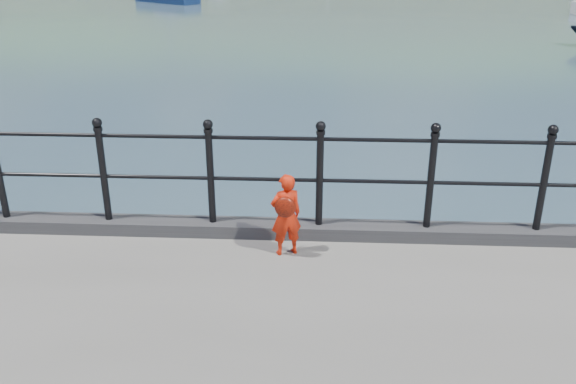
{
  "coord_description": "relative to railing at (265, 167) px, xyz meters",
  "views": [
    {
      "loc": [
        0.59,
        -6.33,
        4.15
      ],
      "look_at": [
        0.26,
        -0.2,
        1.55
      ],
      "focal_mm": 38.0,
      "sensor_mm": 36.0,
      "label": 1
    }
  ],
  "objects": [
    {
      "name": "far_shore",
      "position": [
        38.34,
        239.56,
        -24.39
      ],
      "size": [
        830.0,
        200.0,
        156.0
      ],
      "color": "#333A21",
      "rests_on": "ground"
    },
    {
      "name": "kerb",
      "position": [
        -0.0,
        -0.0,
        -0.75
      ],
      "size": [
        60.0,
        0.3,
        0.15
      ],
      "primitive_type": "cube",
      "color": "#28282B",
      "rests_on": "quay"
    },
    {
      "name": "ground",
      "position": [
        -0.0,
        0.15,
        -1.82
      ],
      "size": [
        600.0,
        600.0,
        0.0
      ],
      "primitive_type": "plane",
      "color": "#2D4251",
      "rests_on": "ground"
    },
    {
      "name": "railing",
      "position": [
        0.0,
        0.0,
        0.0
      ],
      "size": [
        18.11,
        0.11,
        1.2
      ],
      "color": "black",
      "rests_on": "kerb"
    },
    {
      "name": "child",
      "position": [
        0.26,
        -0.44,
        -0.36
      ],
      "size": [
        0.38,
        0.34,
        0.9
      ],
      "rotation": [
        0.0,
        0.0,
        3.49
      ],
      "color": "red",
      "rests_on": "quay"
    }
  ]
}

